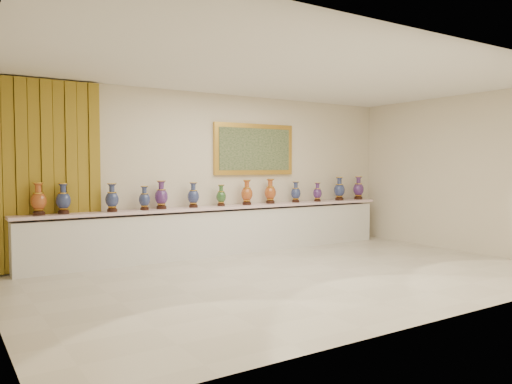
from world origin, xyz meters
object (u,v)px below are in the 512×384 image
counter (223,231)px  vase_0 (39,201)px  vase_1 (63,200)px  vase_2 (112,199)px

counter → vase_0: 3.27m
counter → vase_0: size_ratio=14.70×
counter → vase_1: size_ratio=15.25×
counter → vase_2: (-2.09, -0.06, 0.67)m
counter → vase_1: bearing=-179.8°
counter → vase_0: (-3.19, -0.03, 0.69)m
counter → vase_0: bearing=-179.4°
vase_0 → vase_2: vase_0 is taller
vase_2 → counter: bearing=1.6°
counter → vase_2: size_ratio=15.78×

